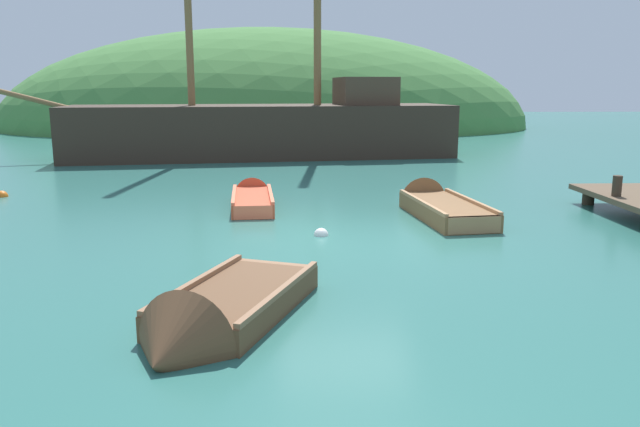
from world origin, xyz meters
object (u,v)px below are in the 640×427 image
at_px(rowboat_portside, 436,208).
at_px(buoy_white, 321,235).
at_px(sailing_ship, 266,137).
at_px(buoy_orange, 2,197).
at_px(rowboat_far, 216,320).
at_px(rowboat_outer_right, 252,200).

height_order(rowboat_portside, buoy_white, rowboat_portside).
relative_size(sailing_ship, buoy_orange, 57.35).
xyz_separation_m(sailing_ship, rowboat_far, (0.25, -18.49, -0.71)).
distance_m(sailing_ship, rowboat_far, 18.51).
height_order(buoy_orange, buoy_white, buoy_orange).
height_order(sailing_ship, rowboat_outer_right, sailing_ship).
bearing_deg(buoy_orange, buoy_white, -29.68).
distance_m(rowboat_outer_right, buoy_orange, 6.68).
relative_size(rowboat_far, buoy_orange, 10.89).
distance_m(buoy_orange, buoy_white, 9.30).
distance_m(rowboat_outer_right, buoy_white, 3.63).
distance_m(rowboat_portside, buoy_white, 3.37).
bearing_deg(rowboat_far, rowboat_outer_right, -158.52).
bearing_deg(buoy_white, sailing_ship, 96.91).
bearing_deg(rowboat_far, rowboat_portside, 169.24).
distance_m(rowboat_far, rowboat_portside, 7.84).
height_order(sailing_ship, rowboat_far, sailing_ship).
xyz_separation_m(sailing_ship, buoy_white, (1.68, -13.85, -0.81)).
distance_m(rowboat_far, buoy_white, 4.85).
xyz_separation_m(sailing_ship, rowboat_outer_right, (0.15, -10.57, -0.71)).
relative_size(rowboat_far, rowboat_portside, 0.88).
xyz_separation_m(rowboat_far, rowboat_portside, (4.10, 6.69, 0.02)).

